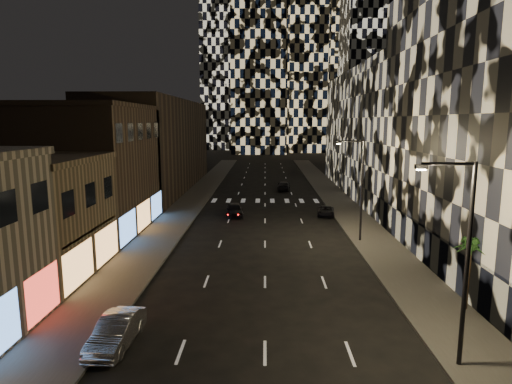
{
  "coord_description": "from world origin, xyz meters",
  "views": [
    {
      "loc": [
        -0.03,
        -7.62,
        10.78
      ],
      "look_at": [
        -0.63,
        21.13,
        6.0
      ],
      "focal_mm": 30.0,
      "sensor_mm": 36.0,
      "label": 1
    }
  ],
  "objects_px": {
    "streetlight_far": "(359,183)",
    "car_silver_parked": "(116,331)",
    "streetlight_near": "(462,251)",
    "car_dark_oncoming": "(284,186)",
    "car_dark_midlane": "(234,210)",
    "car_dark_rightlane": "(326,211)",
    "palm_tree": "(470,250)"
  },
  "relations": [
    {
      "from": "streetlight_far",
      "to": "streetlight_near",
      "type": "bearing_deg",
      "value": -90.0
    },
    {
      "from": "streetlight_far",
      "to": "car_dark_oncoming",
      "type": "height_order",
      "value": "streetlight_far"
    },
    {
      "from": "car_dark_midlane",
      "to": "car_dark_rightlane",
      "type": "distance_m",
      "value": 10.51
    },
    {
      "from": "car_dark_midlane",
      "to": "palm_tree",
      "type": "height_order",
      "value": "palm_tree"
    },
    {
      "from": "car_silver_parked",
      "to": "car_dark_midlane",
      "type": "bearing_deg",
      "value": 85.78
    },
    {
      "from": "streetlight_near",
      "to": "streetlight_far",
      "type": "distance_m",
      "value": 20.0
    },
    {
      "from": "car_dark_midlane",
      "to": "car_silver_parked",
      "type": "bearing_deg",
      "value": -104.57
    },
    {
      "from": "palm_tree",
      "to": "streetlight_far",
      "type": "bearing_deg",
      "value": 102.47
    },
    {
      "from": "streetlight_near",
      "to": "car_dark_midlane",
      "type": "height_order",
      "value": "streetlight_near"
    },
    {
      "from": "streetlight_near",
      "to": "car_dark_rightlane",
      "type": "distance_m",
      "value": 31.06
    },
    {
      "from": "car_dark_midlane",
      "to": "car_dark_rightlane",
      "type": "xyz_separation_m",
      "value": [
        10.5,
        0.48,
        -0.21
      ]
    },
    {
      "from": "streetlight_near",
      "to": "car_dark_midlane",
      "type": "relative_size",
      "value": 2.01
    },
    {
      "from": "streetlight_near",
      "to": "streetlight_far",
      "type": "height_order",
      "value": "same"
    },
    {
      "from": "streetlight_far",
      "to": "car_dark_oncoming",
      "type": "relative_size",
      "value": 1.9
    },
    {
      "from": "streetlight_near",
      "to": "car_dark_oncoming",
      "type": "height_order",
      "value": "streetlight_near"
    },
    {
      "from": "streetlight_far",
      "to": "palm_tree",
      "type": "relative_size",
      "value": 2.14
    },
    {
      "from": "streetlight_far",
      "to": "palm_tree",
      "type": "xyz_separation_m",
      "value": [
        3.15,
        -14.22,
        -1.74
      ]
    },
    {
      "from": "car_silver_parked",
      "to": "car_dark_oncoming",
      "type": "distance_m",
      "value": 48.64
    },
    {
      "from": "car_silver_parked",
      "to": "car_dark_oncoming",
      "type": "relative_size",
      "value": 0.94
    },
    {
      "from": "car_dark_oncoming",
      "to": "palm_tree",
      "type": "bearing_deg",
      "value": 105.48
    },
    {
      "from": "car_dark_oncoming",
      "to": "car_dark_rightlane",
      "type": "xyz_separation_m",
      "value": [
        4.04,
        -18.42,
        -0.14
      ]
    },
    {
      "from": "car_dark_rightlane",
      "to": "palm_tree",
      "type": "relative_size",
      "value": 0.94
    },
    {
      "from": "car_dark_midlane",
      "to": "car_dark_oncoming",
      "type": "height_order",
      "value": "car_dark_midlane"
    },
    {
      "from": "streetlight_far",
      "to": "car_silver_parked",
      "type": "relative_size",
      "value": 2.03
    },
    {
      "from": "car_dark_rightlane",
      "to": "palm_tree",
      "type": "xyz_separation_m",
      "value": [
        4.5,
        -24.88,
        3.06
      ]
    },
    {
      "from": "streetlight_far",
      "to": "car_dark_rightlane",
      "type": "bearing_deg",
      "value": 97.25
    },
    {
      "from": "car_dark_midlane",
      "to": "car_dark_rightlane",
      "type": "height_order",
      "value": "car_dark_midlane"
    },
    {
      "from": "streetlight_near",
      "to": "car_dark_rightlane",
      "type": "relative_size",
      "value": 2.28
    },
    {
      "from": "streetlight_near",
      "to": "car_dark_oncoming",
      "type": "xyz_separation_m",
      "value": [
        -5.4,
        49.08,
        -4.67
      ]
    },
    {
      "from": "streetlight_near",
      "to": "car_dark_oncoming",
      "type": "relative_size",
      "value": 1.9
    },
    {
      "from": "streetlight_near",
      "to": "car_dark_midlane",
      "type": "bearing_deg",
      "value": 111.45
    },
    {
      "from": "streetlight_far",
      "to": "car_dark_midlane",
      "type": "relative_size",
      "value": 2.01
    }
  ]
}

